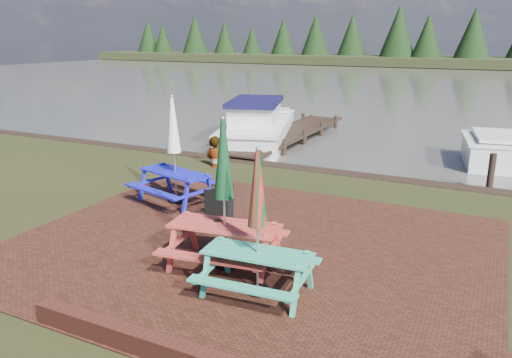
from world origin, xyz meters
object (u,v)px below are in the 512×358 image
at_px(chalkboard, 219,204).
at_px(jetty, 288,134).
at_px(picnic_table_teal, 257,246).
at_px(boat_jetty, 258,128).
at_px(person, 215,136).
at_px(picnic_table_red, 225,218).
at_px(picnic_table_blue, 175,167).

bearing_deg(chalkboard, jetty, 78.01).
height_order(picnic_table_teal, jetty, picnic_table_teal).
distance_m(boat_jetty, person, 4.79).
height_order(picnic_table_teal, picnic_table_red, picnic_table_red).
height_order(picnic_table_red, boat_jetty, picnic_table_red).
xyz_separation_m(chalkboard, boat_jetty, (-3.36, 8.77, -0.03)).
xyz_separation_m(picnic_table_blue, chalkboard, (1.60, -0.66, -0.49)).
relative_size(picnic_table_red, picnic_table_blue, 1.02).
bearing_deg(jetty, boat_jetty, -150.89).
xyz_separation_m(picnic_table_blue, boat_jetty, (-1.76, 8.12, -0.52)).
distance_m(chalkboard, jetty, 9.65).
relative_size(picnic_table_teal, person, 1.24).
height_order(picnic_table_teal, person, picnic_table_teal).
distance_m(chalkboard, boat_jetty, 9.39).
xyz_separation_m(chalkboard, person, (-2.53, 4.09, 0.54)).
bearing_deg(picnic_table_blue, jetty, 109.77).
bearing_deg(picnic_table_teal, jetty, 106.11).
distance_m(picnic_table_teal, chalkboard, 3.29).
bearing_deg(picnic_table_blue, chalkboard, -7.02).
height_order(jetty, person, person).
height_order(picnic_table_blue, chalkboard, picnic_table_blue).
relative_size(picnic_table_teal, jetty, 0.26).
bearing_deg(chalkboard, picnic_table_teal, -74.89).
bearing_deg(person, chalkboard, 130.34).
distance_m(picnic_table_teal, person, 8.05).
bearing_deg(jetty, chalkboard, -76.27).
distance_m(picnic_table_teal, picnic_table_red, 1.10).
distance_m(picnic_table_teal, jetty, 12.66).
bearing_deg(picnic_table_teal, picnic_table_blue, 135.68).
height_order(picnic_table_teal, chalkboard, picnic_table_teal).
bearing_deg(person, jetty, -84.02).
bearing_deg(boat_jetty, chalkboard, -86.21).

